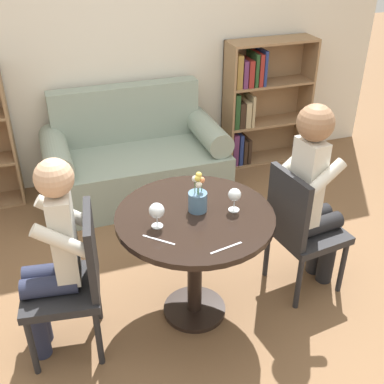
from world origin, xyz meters
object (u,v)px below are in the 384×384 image
(chair_right, at_px, (300,226))
(flower_vase, at_px, (198,198))
(couch, at_px, (135,161))
(bookshelf_right, at_px, (256,103))
(wine_glass_left, at_px, (157,211))
(chair_left, at_px, (73,278))
(person_right, at_px, (314,194))
(wine_glass_right, at_px, (235,196))
(person_left, at_px, (52,257))

(chair_right, bearing_deg, flower_vase, 80.37)
(couch, bearing_deg, bookshelf_right, 11.79)
(couch, relative_size, chair_right, 1.71)
(chair_right, bearing_deg, wine_glass_left, 85.82)
(chair_left, bearing_deg, wine_glass_left, 95.67)
(person_right, relative_size, wine_glass_right, 9.31)
(chair_right, relative_size, wine_glass_right, 6.39)
(wine_glass_left, height_order, flower_vase, flower_vase)
(person_right, height_order, flower_vase, person_right)
(person_right, xyz_separation_m, wine_glass_right, (-0.57, -0.06, 0.13))
(bookshelf_right, height_order, flower_vase, bookshelf_right)
(bookshelf_right, xyz_separation_m, chair_right, (-0.57, -1.85, -0.11))
(person_right, bearing_deg, bookshelf_right, -22.15)
(wine_glass_right, bearing_deg, person_left, 178.28)
(chair_right, height_order, wine_glass_right, chair_right)
(wine_glass_left, distance_m, wine_glass_right, 0.46)
(person_right, height_order, wine_glass_left, person_right)
(bookshelf_right, distance_m, chair_left, 2.75)
(bookshelf_right, height_order, person_left, person_left)
(person_right, bearing_deg, wine_glass_right, 88.43)
(person_left, height_order, wine_glass_right, person_left)
(wine_glass_left, bearing_deg, wine_glass_right, 1.51)
(chair_right, distance_m, wine_glass_left, 1.02)
(person_left, bearing_deg, wine_glass_right, 96.51)
(bookshelf_right, xyz_separation_m, person_left, (-2.09, -1.86, 0.04))
(couch, relative_size, bookshelf_right, 1.28)
(couch, relative_size, wine_glass_right, 10.94)
(chair_right, distance_m, person_right, 0.23)
(couch, xyz_separation_m, flower_vase, (0.03, -1.55, 0.52))
(bookshelf_right, relative_size, chair_right, 1.34)
(person_left, bearing_deg, person_right, 99.15)
(bookshelf_right, bearing_deg, wine_glass_right, -119.27)
(couch, height_order, chair_left, couch)
(chair_left, bearing_deg, flower_vase, 102.66)
(person_left, bearing_deg, wine_glass_left, 93.92)
(couch, bearing_deg, person_left, -116.88)
(couch, xyz_separation_m, chair_left, (-0.72, -1.61, 0.18))
(couch, bearing_deg, chair_left, -113.99)
(person_left, distance_m, wine_glass_right, 1.05)
(couch, xyz_separation_m, bookshelf_right, (1.29, 0.27, 0.30))
(bookshelf_right, relative_size, person_right, 0.92)
(chair_left, height_order, person_left, person_left)
(flower_vase, bearing_deg, wine_glass_left, -163.20)
(wine_glass_right, distance_m, flower_vase, 0.21)
(person_left, distance_m, flower_vase, 0.86)
(wine_glass_right, relative_size, flower_vase, 0.56)
(bookshelf_right, relative_size, wine_glass_left, 8.36)
(person_right, xyz_separation_m, flower_vase, (-0.77, 0.01, 0.12))
(bookshelf_right, relative_size, chair_left, 1.34)
(chair_left, relative_size, person_left, 0.73)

